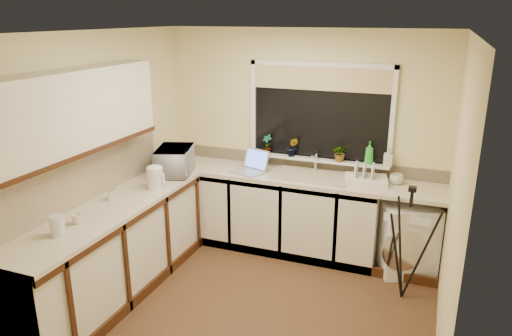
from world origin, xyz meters
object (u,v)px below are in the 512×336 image
object	(u,v)px
washing_machine	(406,237)
soap_bottle_clear	(388,157)
cup_back	(396,179)
dish_rack	(366,180)
laptop	(251,166)
soap_bottle_green	(369,153)
steel_jar	(111,195)
plant_a	(267,144)
kettle	(155,178)
plant_d	(340,153)
microwave	(175,161)
tripod	(407,244)
glass_jug	(57,226)
cup_left	(77,219)
plant_b	(292,147)

from	to	relation	value
washing_machine	soap_bottle_clear	bearing A→B (deg)	114.63
cup_back	washing_machine	bearing A→B (deg)	-37.42
soap_bottle_clear	dish_rack	bearing A→B (deg)	-132.14
washing_machine	laptop	size ratio (longest dim) A/B	1.80
soap_bottle_clear	soap_bottle_green	bearing A→B (deg)	177.18
steel_jar	plant_a	world-z (taller)	plant_a
kettle	dish_rack	xyz separation A→B (m)	(1.96, 0.93, -0.08)
dish_rack	plant_d	size ratio (longest dim) A/B	2.17
washing_machine	dish_rack	size ratio (longest dim) A/B	1.75
microwave	cup_back	distance (m)	2.38
laptop	washing_machine	bearing A→B (deg)	20.46
tripod	glass_jug	size ratio (longest dim) A/B	6.68
glass_jug	kettle	bearing A→B (deg)	83.81
laptop	soap_bottle_clear	bearing A→B (deg)	30.34
laptop	plant_a	world-z (taller)	plant_a
dish_rack	plant_a	size ratio (longest dim) A/B	1.93
laptop	kettle	distance (m)	1.11
soap_bottle_green	kettle	bearing A→B (deg)	-149.53
plant_a	cup_back	bearing A→B (deg)	-4.65
laptop	tripod	distance (m)	1.87
soap_bottle_green	soap_bottle_clear	xyz separation A→B (m)	(0.20, -0.01, -0.02)
plant_a	soap_bottle_clear	world-z (taller)	plant_a
glass_jug	microwave	xyz separation A→B (m)	(0.07, 1.71, 0.06)
plant_a	cup_back	size ratio (longest dim) A/B	1.64
dish_rack	cup_left	bearing A→B (deg)	-148.32
kettle	plant_a	bearing A→B (deg)	54.91
washing_machine	dish_rack	distance (m)	0.72
tripod	plant_b	bearing A→B (deg)	152.83
tripod	steel_jar	distance (m)	2.80
plant_a	cup_back	distance (m)	1.48
tripod	soap_bottle_clear	size ratio (longest dim) A/B	5.68
plant_d	cup_back	world-z (taller)	plant_d
steel_jar	laptop	bearing A→B (deg)	54.43
soap_bottle_green	soap_bottle_clear	bearing A→B (deg)	-2.82
dish_rack	tripod	world-z (taller)	tripod
steel_jar	microwave	world-z (taller)	microwave
soap_bottle_green	soap_bottle_clear	size ratio (longest dim) A/B	1.24
washing_machine	plant_a	world-z (taller)	plant_a
laptop	plant_d	bearing A→B (deg)	35.00
tripod	steel_jar	bearing A→B (deg)	-161.48
kettle	glass_jug	xyz separation A→B (m)	(-0.13, -1.22, -0.02)
steel_jar	plant_b	size ratio (longest dim) A/B	0.47
plant_d	soap_bottle_clear	bearing A→B (deg)	1.77
microwave	plant_a	xyz separation A→B (m)	(0.85, 0.63, 0.12)
glass_jug	soap_bottle_clear	distance (m)	3.28
soap_bottle_clear	cup_left	world-z (taller)	soap_bottle_clear
cup_left	microwave	bearing A→B (deg)	86.72
dish_rack	soap_bottle_clear	size ratio (longest dim) A/B	2.17
plant_b	plant_a	bearing A→B (deg)	176.82
cup_back	cup_left	size ratio (longest dim) A/B	1.45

